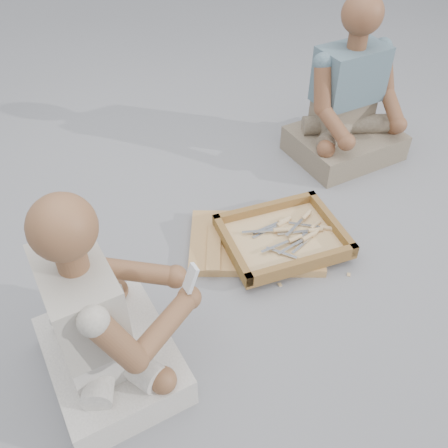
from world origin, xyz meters
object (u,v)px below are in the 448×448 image
object	(u,v)px
tool_tray	(283,238)
craftsman	(102,324)
companion	(349,107)
carved_panel	(255,242)

from	to	relation	value
tool_tray	craftsman	world-z (taller)	craftsman
companion	carved_panel	bearing A→B (deg)	26.54
craftsman	companion	xyz separation A→B (m)	(1.51, 1.08, 0.01)
tool_tray	companion	world-z (taller)	companion
carved_panel	tool_tray	size ratio (longest dim) A/B	1.09
carved_panel	tool_tray	distance (m)	0.13
carved_panel	tool_tray	xyz separation A→B (m)	(0.11, -0.05, 0.05)
carved_panel	craftsman	distance (m)	0.93
craftsman	companion	size ratio (longest dim) A/B	0.94
carved_panel	craftsman	bearing A→B (deg)	-146.99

